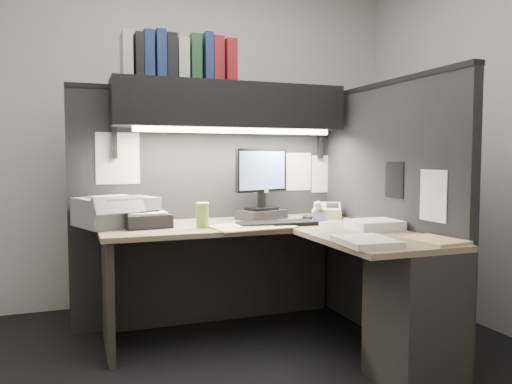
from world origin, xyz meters
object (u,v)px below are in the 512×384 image
Objects in this scene: desk at (320,283)px; coffee_cup at (202,216)px; notebook_stack at (147,221)px; keyboard at (277,224)px; telephone at (326,212)px; monitor at (262,191)px; overhead_shelf at (230,106)px; printer at (116,211)px.

desk is 0.81m from coffee_cup.
keyboard is at bearing -14.27° from notebook_stack.
desk is 0.80m from telephone.
monitor is 0.98× the size of keyboard.
overhead_shelf is 5.73× the size of notebook_stack.
desk is at bearing -71.36° from keyboard.
printer reaches higher than telephone.
notebook_stack is at bearing -163.28° from overhead_shelf.
coffee_cup is (-0.57, 0.45, 0.36)m from desk.
printer is (-1.06, 0.73, 0.37)m from desk.
keyboard is 1.84× the size of notebook_stack.
coffee_cup is at bearing 141.76° from desk.
notebook_stack is (0.17, -0.16, -0.05)m from printer.
monitor is 2.26× the size of telephone.
printer is at bearing -178.57° from overhead_shelf.
desk is 1.33m from overhead_shelf.
printer is at bearing -156.51° from telephone.
keyboard is (0.19, -0.37, -0.76)m from overhead_shelf.
telephone is at bearing -24.63° from printer.
notebook_stack is at bearing 168.19° from keyboard.
telephone is 1.26m from notebook_stack.
telephone is at bearing 59.33° from desk.
desk is 11.95× the size of coffee_cup.
monitor is (-0.09, 0.71, 0.48)m from desk.
notebook_stack is (-0.89, 0.58, 0.33)m from desk.
notebook_stack is at bearing -149.91° from telephone.
overhead_shelf is 10.89× the size of coffee_cup.
telephone reaches higher than desk.
overhead_shelf reaches higher than coffee_cup.
printer reaches higher than desk.
keyboard is 1.01m from printer.
overhead_shelf is at bearing 111.79° from desk.
overhead_shelf is at bearing -19.12° from printer.
telephone is at bearing -10.15° from overhead_shelf.
monitor is 0.56m from coffee_cup.
notebook_stack is at bearing 167.74° from monitor.
desk is 7.91× the size of telephone.
telephone is at bearing -31.56° from monitor.
keyboard is 0.47m from coffee_cup.
overhead_shelf is 3.12× the size of keyboard.
coffee_cup is 0.53× the size of notebook_stack.
telephone is 1.43m from printer.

